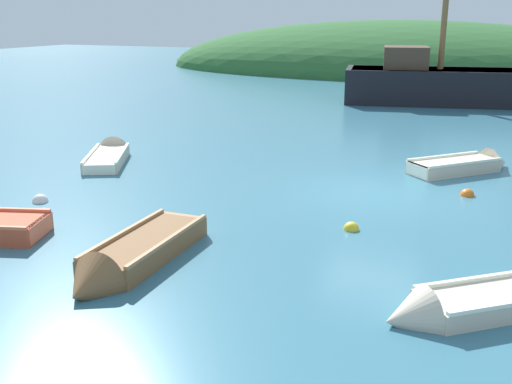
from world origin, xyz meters
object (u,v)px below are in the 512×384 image
Objects in this scene: rowboat_outer_right at (131,260)px; buoy_orange at (467,195)px; rowboat_portside at (110,157)px; buoy_white at (40,202)px; buoy_red at (104,148)px; rowboat_far at (475,307)px; buoy_yellow at (351,229)px; rowboat_near_dock at (467,167)px; sailing_ship at (476,92)px.

buoy_orange is at bearing 142.19° from rowboat_outer_right.
buoy_orange is at bearing -115.74° from rowboat_portside.
buoy_white is 6.24m from buoy_red.
rowboat_portside is 8.78× the size of buoy_red.
buoy_yellow is (-2.70, 2.95, -0.10)m from rowboat_far.
rowboat_outer_right is 10.57× the size of buoy_orange.
rowboat_near_dock is 9.26m from rowboat_far.
buoy_yellow is 0.97× the size of buoy_orange.
rowboat_far reaches higher than buoy_red.
rowboat_far is 5.96m from rowboat_outer_right.
buoy_orange is at bearing 60.06° from buoy_yellow.
sailing_ship is at bearing 45.92° from rowboat_near_dock.
rowboat_outer_right is 9.54× the size of buoy_white.
rowboat_far is 13.04m from rowboat_portside.
sailing_ship is 20.82m from buoy_yellow.
rowboat_near_dock is 0.88× the size of rowboat_portside.
buoy_yellow is at bearing -153.47° from rowboat_near_dock.
rowboat_near_dock is at bearing -124.98° from rowboat_far.
buoy_orange is at bearing -98.42° from sailing_ship.
rowboat_outer_right is at bearing -111.79° from sailing_ship.
rowboat_outer_right is 9.26× the size of buoy_red.
buoy_yellow is (-1.14, -20.78, -0.65)m from sailing_ship.
buoy_white is at bearing 167.32° from rowboat_portside.
buoy_orange is at bearing -124.90° from rowboat_far.
rowboat_portside is at bearing 104.44° from buoy_white.
rowboat_portside reaches higher than buoy_red.
sailing_ship reaches higher than rowboat_portside.
rowboat_far is at bearing -131.73° from rowboat_near_dock.
rowboat_portside is (-11.41, 6.32, 0.00)m from rowboat_far.
buoy_yellow is at bearing -119.94° from buoy_orange.
sailing_ship reaches higher than buoy_red.
rowboat_portside is 4.56m from buoy_white.
rowboat_far is at bearing -84.73° from buoy_orange.
rowboat_far is 0.93× the size of rowboat_portside.
buoy_yellow is (-1.86, -6.27, -0.13)m from rowboat_near_dock.
buoy_red is (-1.24, 1.35, -0.10)m from rowboat_portside.
rowboat_near_dock is 9.13× the size of buoy_yellow.
rowboat_outer_right is 8.92m from buoy_orange.
rowboat_outer_right is at bearing -132.48° from buoy_yellow.
buoy_white reaches higher than buoy_yellow.
sailing_ship is at bearing 93.17° from buoy_orange.
sailing_ship is 19.53m from buoy_red.
rowboat_near_dock is 2.65m from buoy_orange.
buoy_red is 1.14× the size of buoy_orange.
rowboat_near_dock is at bearing 7.47° from buoy_red.
rowboat_portside is 10.81m from buoy_orange.
rowboat_far is 8.16× the size of buoy_red.
buoy_red is 12.09m from buoy_orange.
buoy_white is at bearing -154.18° from buoy_orange.
buoy_yellow is (3.23, 3.52, -0.14)m from rowboat_outer_right.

